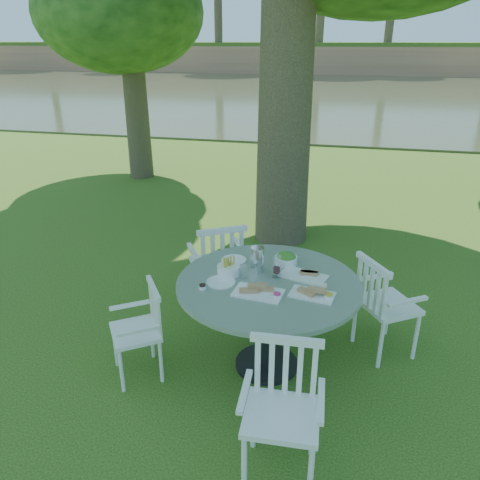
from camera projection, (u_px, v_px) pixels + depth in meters
name	position (u px, v px, depth m)	size (l,w,h in m)	color
ground	(236.00, 322.00, 4.86)	(140.00, 140.00, 0.00)	#23430E
table	(268.00, 297.00, 3.94)	(1.54, 1.54, 0.86)	black
chair_ne	(380.00, 300.00, 4.19)	(0.64, 0.65, 0.95)	white
chair_nw	(220.00, 262.00, 4.84)	(0.68, 0.67, 1.01)	white
chair_sw	(145.00, 324.00, 3.96)	(0.56, 0.57, 0.83)	white
chair_se	(283.00, 398.00, 3.05)	(0.50, 0.47, 0.95)	white
tableware	(263.00, 271.00, 3.96)	(1.09, 0.83, 0.23)	white
river	(336.00, 94.00, 25.44)	(100.00, 28.00, 0.12)	#373E25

